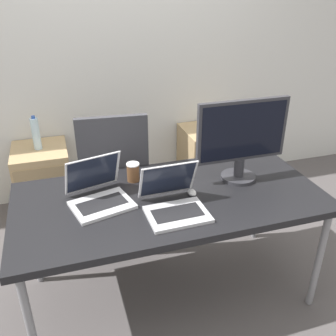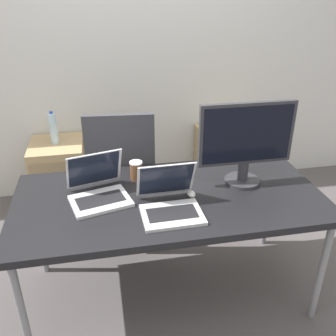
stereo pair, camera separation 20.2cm
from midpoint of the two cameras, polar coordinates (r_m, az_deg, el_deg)
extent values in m
plane|color=#514C4C|center=(2.50, 2.62, -18.31)|extent=(14.00, 14.00, 0.00)
cube|color=silver|center=(3.22, -3.10, 18.38)|extent=(10.00, 0.05, 2.60)
cube|color=black|center=(2.07, 3.02, -4.76)|extent=(1.69, 0.81, 0.04)
cylinder|color=gray|center=(2.01, -18.47, -20.64)|extent=(0.04, 0.04, 0.67)
cylinder|color=gray|center=(2.33, 24.73, -14.27)|extent=(0.04, 0.04, 0.67)
cylinder|color=gray|center=(2.53, -16.92, -9.12)|extent=(0.04, 0.04, 0.67)
cylinder|color=gray|center=(2.79, 17.03, -5.48)|extent=(0.04, 0.04, 0.67)
cylinder|color=#232326|center=(3.00, -4.45, -9.09)|extent=(0.56, 0.56, 0.04)
cylinder|color=gray|center=(2.88, -4.59, -5.82)|extent=(0.05, 0.05, 0.37)
cube|color=#38383D|center=(2.79, -4.73, -2.62)|extent=(0.52, 0.52, 0.07)
cube|color=#38383D|center=(2.40, -4.85, 1.29)|extent=(0.44, 0.08, 0.60)
cube|color=tan|center=(3.26, -14.42, -1.11)|extent=(0.42, 0.47, 0.58)
cube|color=#977D56|center=(3.05, -14.57, -3.14)|extent=(0.39, 0.01, 0.47)
cube|color=tan|center=(3.45, 9.97, 1.00)|extent=(0.42, 0.47, 0.58)
cube|color=#977D56|center=(3.26, 11.37, -0.78)|extent=(0.39, 0.01, 0.47)
cylinder|color=silver|center=(3.09, -15.30, 5.73)|extent=(0.06, 0.06, 0.25)
cylinder|color=#3359B2|center=(3.05, -15.60, 8.10)|extent=(0.03, 0.03, 0.02)
cube|color=silver|center=(2.01, -7.41, -5.09)|extent=(0.35, 0.30, 0.02)
cube|color=black|center=(2.01, -7.43, -4.86)|extent=(0.27, 0.19, 0.00)
cube|color=silver|center=(2.08, -8.45, -0.23)|extent=(0.32, 0.16, 0.22)
cube|color=black|center=(2.08, -8.48, -0.25)|extent=(0.29, 0.14, 0.20)
cube|color=silver|center=(1.89, 3.72, -7.22)|extent=(0.31, 0.24, 0.02)
cube|color=black|center=(1.88, 3.73, -6.98)|extent=(0.25, 0.13, 0.00)
cube|color=silver|center=(1.96, 2.64, -1.84)|extent=(0.31, 0.11, 0.22)
cube|color=black|center=(1.95, 2.67, -1.86)|extent=(0.28, 0.09, 0.20)
cylinder|color=#2D2D33|center=(2.25, 13.76, -1.95)|extent=(0.21, 0.21, 0.02)
cylinder|color=#2D2D33|center=(2.22, 13.93, -0.51)|extent=(0.06, 0.06, 0.11)
cube|color=#2D2D33|center=(2.13, 14.61, 5.02)|extent=(0.54, 0.03, 0.36)
cube|color=black|center=(2.11, 14.79, 4.86)|extent=(0.51, 0.00, 0.32)
ellipsoid|color=silver|center=(2.06, 6.38, -4.03)|extent=(0.04, 0.07, 0.03)
cylinder|color=white|center=(2.11, 0.61, -1.83)|extent=(0.09, 0.09, 0.11)
cylinder|color=brown|center=(2.21, -2.27, -0.53)|extent=(0.07, 0.07, 0.10)
cylinder|color=white|center=(2.18, -2.30, 0.77)|extent=(0.08, 0.08, 0.01)
camera|label=1|loc=(0.10, -87.14, 1.45)|focal=40.00mm
camera|label=2|loc=(0.10, 92.86, -1.45)|focal=40.00mm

